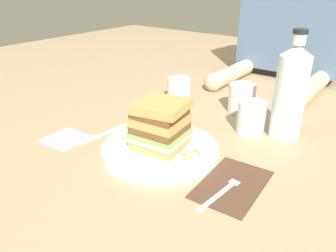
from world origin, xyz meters
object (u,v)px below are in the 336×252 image
object	(u,v)px
juice_glass	(251,119)
napkin_pink	(65,139)
napkin_dark	(232,184)
fork	(226,188)
empty_tumbler_0	(179,90)
diner_across	(294,8)
main_plate	(160,149)
knife	(109,131)
empty_tumbler_1	(242,98)
water_bottle	(290,92)
sandwich	(160,125)

from	to	relation	value
juice_glass	napkin_pink	world-z (taller)	juice_glass
napkin_dark	napkin_pink	size ratio (longest dim) A/B	1.79
fork	empty_tumbler_0	xyz separation A→B (m)	(-0.35, 0.34, 0.03)
napkin_dark	diner_across	bearing A→B (deg)	102.57
napkin_dark	juice_glass	world-z (taller)	juice_glass
main_plate	knife	bearing A→B (deg)	179.29
main_plate	juice_glass	world-z (taller)	juice_glass
empty_tumbler_1	napkin_dark	bearing A→B (deg)	-66.40
main_plate	diner_across	world-z (taller)	diner_across
napkin_dark	water_bottle	world-z (taller)	water_bottle
main_plate	napkin_pink	distance (m)	0.25
knife	empty_tumbler_1	size ratio (longest dim) A/B	2.36
knife	juice_glass	bearing A→B (deg)	37.49
knife	diner_across	bearing A→B (deg)	75.89
sandwich	fork	size ratio (longest dim) A/B	0.77
empty_tumbler_0	napkin_pink	xyz separation A→B (m)	(-0.07, -0.39, -0.04)
empty_tumbler_1	napkin_pink	world-z (taller)	empty_tumbler_1
empty_tumbler_0	empty_tumbler_1	world-z (taller)	empty_tumbler_1
main_plate	fork	distance (m)	0.19
empty_tumbler_0	knife	bearing A→B (deg)	-92.54
knife	empty_tumbler_0	world-z (taller)	empty_tumbler_0
knife	main_plate	bearing A→B (deg)	-0.71
water_bottle	diner_across	world-z (taller)	diner_across
napkin_dark	empty_tumbler_0	world-z (taller)	empty_tumbler_0
knife	napkin_pink	size ratio (longest dim) A/B	2.03
main_plate	empty_tumbler_0	size ratio (longest dim) A/B	3.44
main_plate	water_bottle	world-z (taller)	water_bottle
empty_tumbler_1	napkin_pink	bearing A→B (deg)	-121.87
knife	diner_across	world-z (taller)	diner_across
main_plate	knife	distance (m)	0.18
juice_glass	napkin_dark	bearing A→B (deg)	-72.96
napkin_dark	water_bottle	distance (m)	0.30
main_plate	knife	world-z (taller)	main_plate
napkin_pink	empty_tumbler_0	bearing A→B (deg)	79.69
napkin_dark	juice_glass	size ratio (longest dim) A/B	2.13
knife	empty_tumbler_0	bearing A→B (deg)	87.46
knife	juice_glass	world-z (taller)	juice_glass
sandwich	water_bottle	size ratio (longest dim) A/B	0.48
sandwich	empty_tumbler_1	distance (m)	0.35
empty_tumbler_0	napkin_pink	distance (m)	0.40
main_plate	fork	bearing A→B (deg)	-10.56
fork	napkin_pink	xyz separation A→B (m)	(-0.42, -0.06, -0.00)
water_bottle	empty_tumbler_1	world-z (taller)	water_bottle
sandwich	knife	size ratio (longest dim) A/B	0.64
sandwich	empty_tumbler_0	size ratio (longest dim) A/B	1.63
napkin_dark	fork	size ratio (longest dim) A/B	1.06
empty_tumbler_1	diner_across	distance (m)	0.48
sandwich	napkin_pink	xyz separation A→B (m)	(-0.23, -0.09, -0.07)
knife	empty_tumbler_1	xyz separation A→B (m)	(0.21, 0.34, 0.04)
napkin_pink	knife	bearing A→B (deg)	58.38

